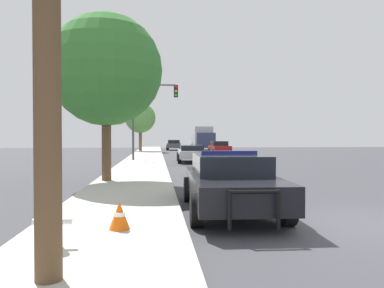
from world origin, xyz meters
The scene contains 12 objects.
ground_plane centered at (0.00, 0.00, 0.00)m, with size 110.00×110.00×0.00m, color #3D3D42.
sidewalk_left centered at (-5.10, 0.00, 0.07)m, with size 3.00×110.00×0.13m.
police_car centered at (-2.37, 1.50, 0.75)m, with size 2.26×5.02×1.49m.
fire_hydrant centered at (-5.81, -1.55, 0.55)m, with size 0.60×0.26×0.80m.
traffic_light centered at (-4.64, 20.09, 4.08)m, with size 3.37×0.35×5.67m.
car_background_midblock centered at (-1.69, 19.11, 0.68)m, with size 2.13×4.56×1.23m.
car_background_oncoming centered at (1.92, 28.40, 0.75)m, with size 1.87×4.12×1.40m.
car_background_distant centered at (-1.80, 43.13, 0.74)m, with size 2.25×4.17×1.38m.
box_truck centered at (1.93, 41.82, 1.67)m, with size 2.63×7.08×3.14m.
tree_sidewalk_far centered at (-6.10, 37.56, 4.07)m, with size 3.64×3.64×5.78m.
tree_sidewalk_near centered at (-6.13, 7.29, 4.43)m, with size 4.37×4.37×6.50m.
traffic_cone centered at (-4.86, -0.58, 0.39)m, with size 0.39×0.39×0.51m.
Camera 1 is at (-4.18, -7.57, 1.85)m, focal length 35.00 mm.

